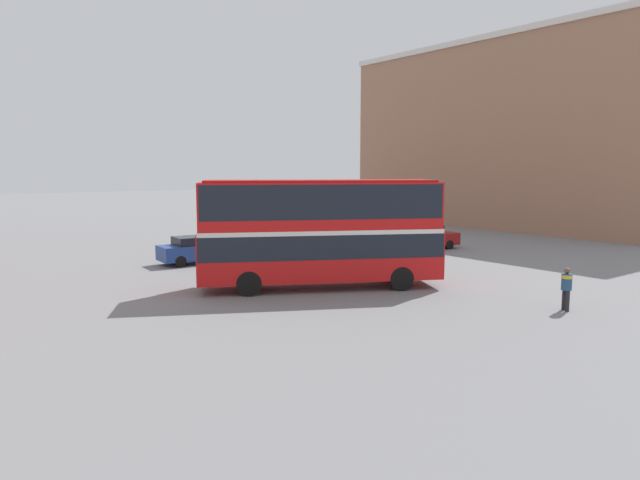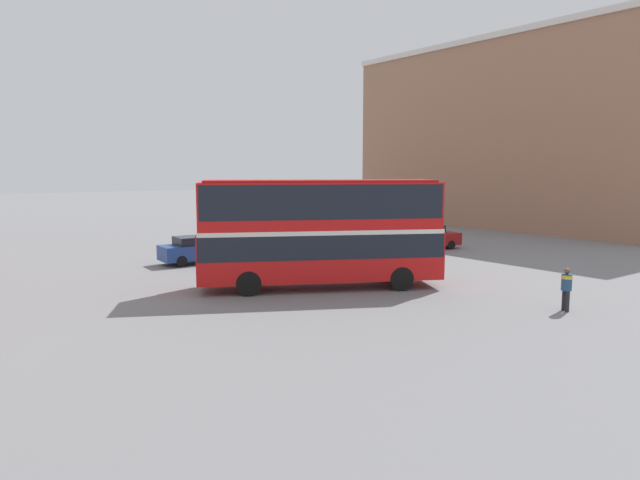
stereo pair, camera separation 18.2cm
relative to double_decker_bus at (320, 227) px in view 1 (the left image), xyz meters
The scene contains 7 objects.
ground_plane 3.30m from the double_decker_bus, ahead, with size 240.00×240.00×0.00m, color slate.
building_row_right 33.90m from the double_decker_bus, 21.42° to the left, with size 8.67×31.53×17.00m.
double_decker_bus is the anchor object (origin of this frame).
pedestrian_foreground 10.43m from the double_decker_bus, 61.49° to the right, with size 0.56×0.56×1.66m.
parked_car_kerb_near 10.08m from the double_decker_bus, 98.10° to the left, with size 4.47×1.99×1.57m.
parked_car_kerb_far 14.57m from the double_decker_bus, 66.03° to the left, with size 4.30×2.27×1.52m.
parked_car_side_street 14.73m from the double_decker_bus, 23.63° to the left, with size 4.88×2.68×1.63m.
Camera 1 is at (-17.20, -20.00, 5.38)m, focal length 32.00 mm.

